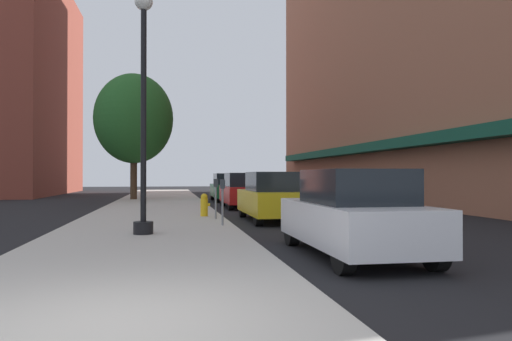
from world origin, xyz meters
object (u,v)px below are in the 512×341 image
(car_green, at_px, (228,188))
(lamppost, at_px, (144,107))
(parking_meter_far, at_px, (223,196))
(car_white, at_px, (353,214))
(car_yellow, at_px, (273,197))
(fire_hydrant, at_px, (204,205))
(tree_near, at_px, (134,119))
(parking_meter_near, at_px, (216,194))
(car_red, at_px, (243,191))

(car_green, bearing_deg, lamppost, -105.48)
(car_green, bearing_deg, parking_meter_far, -99.17)
(lamppost, relative_size, car_white, 1.37)
(car_white, height_order, car_yellow, same)
(fire_hydrant, relative_size, car_green, 0.18)
(lamppost, bearing_deg, tree_near, 94.78)
(lamppost, bearing_deg, parking_meter_near, 60.27)
(parking_meter_far, xyz_separation_m, car_green, (1.95, 15.00, -0.14))
(car_white, xyz_separation_m, car_green, (0.00, 20.01, 0.00))
(car_red, bearing_deg, car_green, 89.80)
(car_white, bearing_deg, parking_meter_far, 109.74)
(parking_meter_near, distance_m, car_yellow, 1.97)
(lamppost, distance_m, car_green, 17.32)
(fire_hydrant, distance_m, car_yellow, 2.44)
(parking_meter_near, height_order, parking_meter_far, same)
(tree_near, distance_m, car_red, 9.85)
(lamppost, height_order, car_yellow, lamppost)
(car_green, bearing_deg, car_yellow, -91.77)
(lamppost, xyz_separation_m, parking_meter_near, (2.12, 3.71, -2.25))
(fire_hydrant, bearing_deg, car_green, 79.23)
(parking_meter_near, xyz_separation_m, car_red, (1.95, 6.93, -0.14))
(parking_meter_far, bearing_deg, lamppost, -141.72)
(parking_meter_far, distance_m, tree_near, 16.86)
(parking_meter_near, distance_m, parking_meter_far, 2.04)
(parking_meter_near, height_order, tree_near, tree_near)
(car_red, bearing_deg, lamppost, -111.13)
(parking_meter_far, height_order, tree_near, tree_near)
(lamppost, relative_size, tree_near, 0.79)
(lamppost, height_order, car_red, lamppost)
(tree_near, relative_size, car_white, 1.75)
(parking_meter_far, relative_size, car_red, 0.30)
(tree_near, height_order, car_yellow, tree_near)
(fire_hydrant, xyz_separation_m, car_red, (2.24, 5.76, 0.29))
(parking_meter_near, bearing_deg, tree_near, 104.46)
(parking_meter_far, relative_size, tree_near, 0.17)
(lamppost, xyz_separation_m, car_yellow, (4.07, 3.95, -2.39))
(car_red, bearing_deg, fire_hydrant, -111.47)
(car_yellow, height_order, car_green, same)
(lamppost, relative_size, parking_meter_far, 4.50)
(car_white, bearing_deg, parking_meter_near, 103.94)
(fire_hydrant, height_order, parking_meter_far, parking_meter_far)
(parking_meter_near, height_order, car_green, car_green)
(fire_hydrant, relative_size, parking_meter_near, 0.60)
(tree_near, bearing_deg, car_yellow, -67.96)
(lamppost, distance_m, fire_hydrant, 5.86)
(parking_meter_far, relative_size, car_white, 0.30)
(parking_meter_far, xyz_separation_m, car_white, (1.95, -5.02, -0.14))
(car_yellow, bearing_deg, lamppost, -137.23)
(fire_hydrant, relative_size, car_red, 0.18)
(car_white, distance_m, car_red, 13.98)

